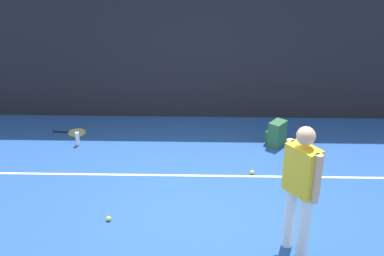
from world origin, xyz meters
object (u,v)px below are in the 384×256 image
tennis_player (301,184)px  tennis_racket (75,133)px  water_bottle (78,139)px  tennis_ball_mid_court (109,219)px  backpack (276,134)px  tennis_ball_by_fence (252,172)px

tennis_player → tennis_racket: size_ratio=2.73×
tennis_racket → water_bottle: (0.15, -0.45, 0.11)m
tennis_ball_mid_court → water_bottle: bearing=112.4°
backpack → tennis_ball_mid_court: bearing=-10.2°
tennis_player → backpack: tennis_player is taller
tennis_player → water_bottle: (-3.30, 2.72, -0.85)m
tennis_racket → backpack: (3.57, -0.36, 0.20)m
tennis_player → tennis_racket: (-3.45, 3.17, -0.95)m
backpack → tennis_ball_by_fence: size_ratio=6.67×
backpack → tennis_ball_by_fence: bearing=11.9°
tennis_ball_by_fence → water_bottle: bearing=162.8°
tennis_racket → tennis_ball_by_fence: 3.37m
tennis_racket → tennis_ball_mid_court: 2.82m
tennis_player → backpack: size_ratio=3.86×
tennis_player → tennis_racket: bearing=-169.7°
water_bottle → tennis_ball_by_fence: bearing=-17.2°
tennis_player → water_bottle: size_ratio=7.08×
tennis_player → water_bottle: 4.37m
tennis_ball_by_fence → water_bottle: water_bottle is taller
tennis_player → tennis_ball_mid_court: size_ratio=25.76×
tennis_ball_by_fence → water_bottle: 3.07m
tennis_racket → tennis_ball_by_fence: bearing=-19.5°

